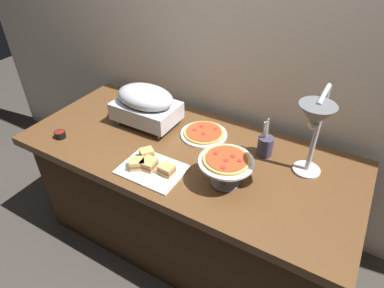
{
  "coord_description": "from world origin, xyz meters",
  "views": [
    {
      "loc": [
        0.77,
        -1.26,
        1.88
      ],
      "look_at": [
        0.04,
        0.0,
        0.81
      ],
      "focal_mm": 30.9,
      "sensor_mm": 36.0,
      "label": 1
    }
  ],
  "objects_px": {
    "heat_lamp": "(315,122)",
    "pizza_plate_center": "(226,163)",
    "sauce_cup_near": "(60,134)",
    "sandwich_platter": "(151,166)",
    "chafing_dish": "(146,104)",
    "utensil_holder": "(265,146)",
    "pizza_plate_front": "(204,133)"
  },
  "relations": [
    {
      "from": "heat_lamp",
      "to": "pizza_plate_center",
      "type": "relative_size",
      "value": 1.85
    },
    {
      "from": "pizza_plate_center",
      "to": "sauce_cup_near",
      "type": "relative_size",
      "value": 4.28
    },
    {
      "from": "sandwich_platter",
      "to": "sauce_cup_near",
      "type": "bearing_deg",
      "value": -177.0
    },
    {
      "from": "pizza_plate_center",
      "to": "sandwich_platter",
      "type": "height_order",
      "value": "pizza_plate_center"
    },
    {
      "from": "heat_lamp",
      "to": "sauce_cup_near",
      "type": "distance_m",
      "value": 1.4
    },
    {
      "from": "chafing_dish",
      "to": "sandwich_platter",
      "type": "bearing_deg",
      "value": -51.43
    },
    {
      "from": "heat_lamp",
      "to": "sauce_cup_near",
      "type": "height_order",
      "value": "heat_lamp"
    },
    {
      "from": "sandwich_platter",
      "to": "utensil_holder",
      "type": "height_order",
      "value": "utensil_holder"
    },
    {
      "from": "heat_lamp",
      "to": "utensil_holder",
      "type": "bearing_deg",
      "value": 142.68
    },
    {
      "from": "utensil_holder",
      "to": "sandwich_platter",
      "type": "bearing_deg",
      "value": -138.13
    },
    {
      "from": "heat_lamp",
      "to": "utensil_holder",
      "type": "height_order",
      "value": "heat_lamp"
    },
    {
      "from": "utensil_holder",
      "to": "chafing_dish",
      "type": "bearing_deg",
      "value": -174.66
    },
    {
      "from": "chafing_dish",
      "to": "heat_lamp",
      "type": "xyz_separation_m",
      "value": [
        0.97,
        -0.11,
        0.24
      ]
    },
    {
      "from": "pizza_plate_front",
      "to": "sandwich_platter",
      "type": "distance_m",
      "value": 0.42
    },
    {
      "from": "pizza_plate_center",
      "to": "sandwich_platter",
      "type": "relative_size",
      "value": 0.82
    },
    {
      "from": "sauce_cup_near",
      "to": "utensil_holder",
      "type": "bearing_deg",
      "value": 22.3
    },
    {
      "from": "pizza_plate_front",
      "to": "pizza_plate_center",
      "type": "height_order",
      "value": "pizza_plate_center"
    },
    {
      "from": "chafing_dish",
      "to": "sandwich_platter",
      "type": "distance_m",
      "value": 0.46
    },
    {
      "from": "pizza_plate_center",
      "to": "chafing_dish",
      "type": "bearing_deg",
      "value": 159.5
    },
    {
      "from": "heat_lamp",
      "to": "sandwich_platter",
      "type": "distance_m",
      "value": 0.82
    },
    {
      "from": "chafing_dish",
      "to": "pizza_plate_center",
      "type": "xyz_separation_m",
      "value": [
        0.65,
        -0.24,
        -0.02
      ]
    },
    {
      "from": "heat_lamp",
      "to": "utensil_holder",
      "type": "distance_m",
      "value": 0.44
    },
    {
      "from": "chafing_dish",
      "to": "pizza_plate_center",
      "type": "distance_m",
      "value": 0.69
    },
    {
      "from": "pizza_plate_center",
      "to": "utensil_holder",
      "type": "relative_size",
      "value": 1.21
    },
    {
      "from": "pizza_plate_front",
      "to": "utensil_holder",
      "type": "xyz_separation_m",
      "value": [
        0.37,
        0.0,
        0.05
      ]
    },
    {
      "from": "sauce_cup_near",
      "to": "sandwich_platter",
      "type": "bearing_deg",
      "value": 3.0
    },
    {
      "from": "utensil_holder",
      "to": "pizza_plate_front",
      "type": "bearing_deg",
      "value": -179.37
    },
    {
      "from": "chafing_dish",
      "to": "utensil_holder",
      "type": "relative_size",
      "value": 1.75
    },
    {
      "from": "pizza_plate_center",
      "to": "sauce_cup_near",
      "type": "bearing_deg",
      "value": -172.3
    },
    {
      "from": "heat_lamp",
      "to": "sandwich_platter",
      "type": "bearing_deg",
      "value": -161.54
    },
    {
      "from": "pizza_plate_center",
      "to": "sauce_cup_near",
      "type": "xyz_separation_m",
      "value": [
        -1.0,
        -0.14,
        -0.1
      ]
    },
    {
      "from": "pizza_plate_front",
      "to": "utensil_holder",
      "type": "bearing_deg",
      "value": 0.63
    }
  ]
}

